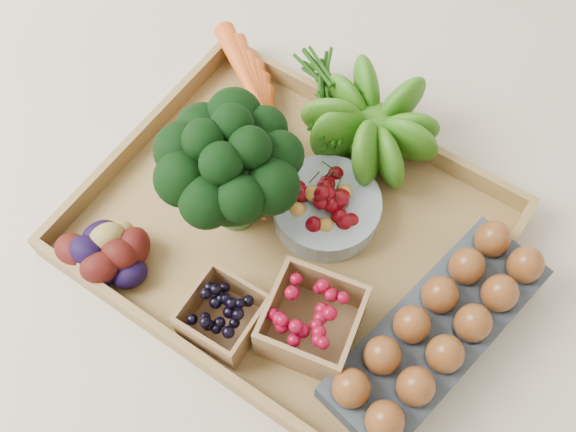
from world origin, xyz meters
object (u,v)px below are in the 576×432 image
Objects in this scene: broccoli at (233,188)px; egg_carton at (437,332)px; cherry_bowl at (326,208)px; tray at (288,233)px.

broccoli reaches higher than egg_carton.
egg_carton is at bearing -0.66° from broccoli.
cherry_bowl is 0.46× the size of egg_carton.
broccoli reaches higher than cherry_bowl.
broccoli reaches higher than tray.
tray is 0.07m from cherry_bowl.
broccoli is 0.33m from egg_carton.
cherry_bowl is (0.03, 0.05, 0.03)m from tray.
tray is 2.92× the size of broccoli.
tray is 0.25m from egg_carton.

